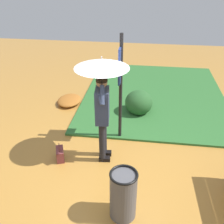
{
  "coord_description": "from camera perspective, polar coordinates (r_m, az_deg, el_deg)",
  "views": [
    {
      "loc": [
        -3.82,
        -0.54,
        3.38
      ],
      "look_at": [
        0.57,
        0.06,
        0.85
      ],
      "focal_mm": 41.62,
      "sensor_mm": 36.0,
      "label": 1
    }
  ],
  "objects": [
    {
      "name": "ground_plane",
      "position": [
        5.13,
        -0.18,
        -11.5
      ],
      "size": [
        18.0,
        18.0,
        0.0
      ],
      "primitive_type": "plane",
      "color": "#B27A33"
    },
    {
      "name": "person_with_umbrella",
      "position": [
        4.55,
        -2.21,
        5.99
      ],
      "size": [
        0.96,
        0.96,
        2.04
      ],
      "color": "black",
      "rests_on": "ground_plane"
    },
    {
      "name": "trash_bin",
      "position": [
        4.02,
        2.47,
        -17.69
      ],
      "size": [
        0.42,
        0.42,
        0.83
      ],
      "color": "#4C4C51",
      "rests_on": "ground_plane"
    },
    {
      "name": "handbag",
      "position": [
        5.28,
        -11.34,
        -9.02
      ],
      "size": [
        0.33,
        0.24,
        0.37
      ],
      "color": "brown",
      "rests_on": "ground_plane"
    },
    {
      "name": "grass_verge",
      "position": [
        7.81,
        9.2,
        3.89
      ],
      "size": [
        4.8,
        4.0,
        0.05
      ],
      "color": "#2D662D",
      "rests_on": "ground_plane"
    },
    {
      "name": "shrub_cluster",
      "position": [
        6.69,
        6.07,
        2.07
      ],
      "size": [
        0.77,
        0.7,
        0.63
      ],
      "color": "#285628",
      "rests_on": "ground_plane"
    },
    {
      "name": "info_sign_post",
      "position": [
        5.16,
        1.85,
        7.7
      ],
      "size": [
        0.44,
        0.07,
        2.3
      ],
      "color": "black",
      "rests_on": "ground_plane"
    },
    {
      "name": "leaf_pile_by_bench",
      "position": [
        7.32,
        -9.35,
        2.56
      ],
      "size": [
        0.79,
        0.63,
        0.17
      ],
      "color": "#A86023",
      "rests_on": "ground_plane"
    }
  ]
}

